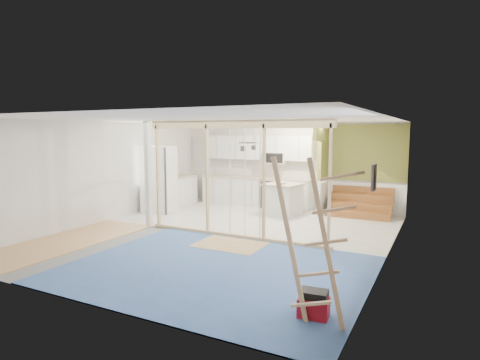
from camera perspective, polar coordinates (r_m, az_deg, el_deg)
The scene contains 17 objects.
room at distance 8.90m, azimuth -2.49°, elevation 0.17°, with size 7.01×8.01×2.61m.
floor_overlays at distance 9.15m, azimuth -1.85°, elevation -7.87°, with size 7.00×8.00×0.03m.
stud_frame at distance 9.00m, azimuth -4.00°, elevation 2.19°, with size 4.66×0.14×2.60m.
base_cabinets at distance 12.69m, azimuth -1.28°, elevation -1.62°, with size 4.45×2.24×0.93m.
upper_cabinets at distance 12.63m, azimuth 2.76°, elevation 4.50°, with size 3.60×0.41×0.85m.
green_partition at distance 11.66m, azimuth 15.43°, elevation -0.25°, with size 2.25×1.51×2.60m.
pot_rack at distance 10.66m, azimuth 1.10°, elevation 5.02°, with size 0.52×0.52×0.72m.
sheathing_panel at distance 5.84m, azimuth 17.98°, elevation -3.67°, with size 0.02×4.00×2.60m, color tan.
electrical_panel at distance 6.39m, azimuth 18.52°, elevation 0.36°, with size 0.04×0.30×0.40m, color #39393E.
ceiling_light at distance 11.09m, azimuth 11.70°, elevation 7.76°, with size 0.32×0.32×0.08m, color #FFEABF.
fridge at distance 11.92m, azimuth -11.40°, elevation 0.11°, with size 1.01×0.98×1.93m.
island at distance 11.27m, azimuth 6.17°, elevation -2.81°, with size 1.06×1.06×0.91m.
bowl at distance 11.12m, azimuth 5.95°, elevation -0.38°, with size 0.26×0.26×0.06m, color silver.
soap_bottle_a at distance 13.26m, azimuth -4.20°, elevation 1.35°, with size 0.11×0.11×0.28m, color #B3BCC8.
soap_bottle_b at distance 12.07m, azimuth 9.28°, elevation 0.54°, with size 0.09×0.09×0.20m, color silver.
toolbox at distance 5.36m, azimuth 10.45°, elevation -17.05°, with size 0.40×0.32×0.36m.
ladder at distance 4.85m, azimuth 10.25°, elevation -8.71°, with size 1.09×0.14×2.03m.
Camera 1 is at (4.37, -7.68, 2.33)m, focal length 30.00 mm.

